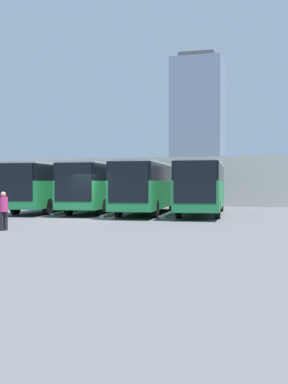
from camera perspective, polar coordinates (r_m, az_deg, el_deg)
ground_plane at (r=26.64m, az=-6.37°, el=-3.25°), size 600.00×600.00×0.00m
bus_0 at (r=30.85m, az=6.94°, el=0.74°), size 3.48×12.23×3.29m
curb_divider_0 at (r=29.48m, az=3.00°, el=-2.69°), size 0.70×5.50×0.15m
bus_1 at (r=31.40m, az=0.48°, el=0.76°), size 3.48×12.23×3.29m
curb_divider_1 at (r=30.27m, az=-3.64°, el=-2.59°), size 0.70×5.50×0.15m
bus_2 at (r=33.29m, az=-5.03°, el=0.77°), size 3.48×12.23×3.29m
curb_divider_2 at (r=32.37m, az=-9.08°, el=-2.37°), size 0.70×5.50×0.15m
bus_3 at (r=34.44m, az=-10.71°, el=0.76°), size 3.48×12.23×3.29m
pedestrian at (r=21.06m, az=-16.33°, el=-2.02°), size 0.48×0.48×1.63m
station_building at (r=46.85m, az=3.28°, el=1.28°), size 31.91×11.27×4.30m
office_tower at (r=210.62m, az=6.44°, el=8.11°), size 21.23×21.23×57.15m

